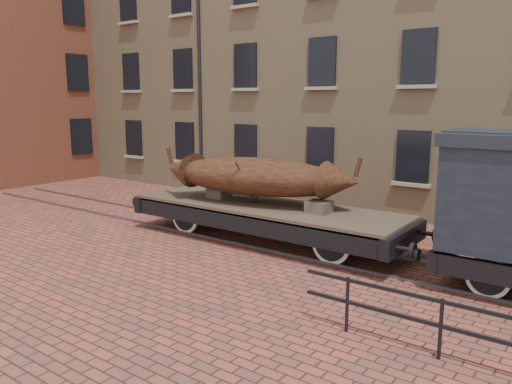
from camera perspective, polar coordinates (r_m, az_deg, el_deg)
The scene contains 4 objects.
ground at distance 13.72m, azimuth 6.09°, elevation -6.63°, with size 90.00×90.00×0.00m, color brown.
rail_track at distance 13.71m, azimuth 6.09°, elevation -6.51°, with size 30.00×1.52×0.06m.
flatcar_wagon at distance 14.27m, azimuth 1.07°, elevation -2.30°, with size 9.22×2.50×1.39m.
iron_boat at distance 14.30m, azimuth -0.11°, elevation 1.82°, with size 6.17×2.54×1.50m.
Camera 1 is at (6.60, -11.34, 4.01)m, focal length 35.00 mm.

